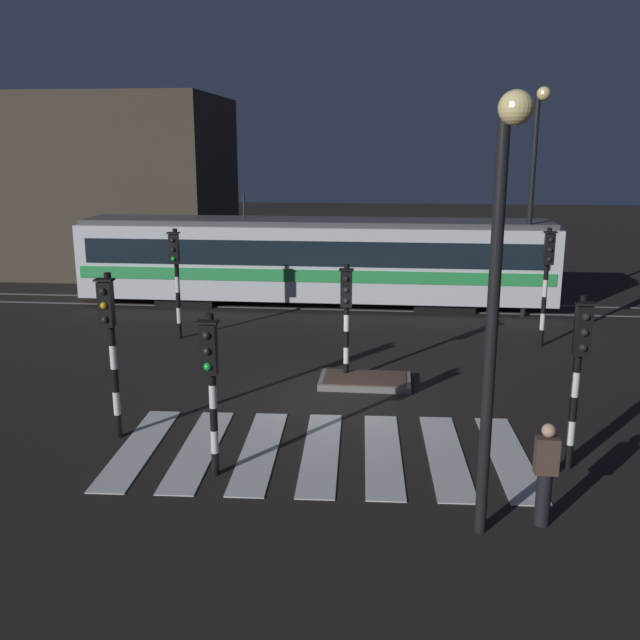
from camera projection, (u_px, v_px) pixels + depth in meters
name	position (u px, v px, depth m)	size (l,w,h in m)	color
ground_plane	(334.00, 400.00, 16.80)	(120.00, 120.00, 0.00)	black
rail_near	(356.00, 310.00, 26.00)	(80.00, 0.12, 0.03)	#59595E
rail_far	(358.00, 302.00, 27.38)	(80.00, 0.12, 0.03)	#59595E
crosswalk_zebra	(321.00, 452.00, 13.93)	(8.18, 4.27, 0.02)	silver
traffic_island	(365.00, 381.00, 17.91)	(2.30, 1.36, 0.18)	slate
traffic_light_corner_far_right	(547.00, 270.00, 20.68)	(0.36, 0.42, 3.57)	black
traffic_light_median_centre	(346.00, 305.00, 17.75)	(0.36, 0.42, 3.01)	black
traffic_light_kerb_mid_left	(211.00, 372.00, 12.42)	(0.36, 0.42, 3.04)	black
traffic_light_corner_far_left	(176.00, 267.00, 21.59)	(0.36, 0.42, 3.44)	black
traffic_light_corner_near_left	(110.00, 332.00, 14.05)	(0.36, 0.42, 3.46)	black
traffic_light_corner_near_right	(579.00, 358.00, 12.65)	(0.36, 0.42, 3.30)	black
street_lamp_near_kerb	(498.00, 269.00, 9.82)	(0.44, 1.21, 6.55)	black
street_lamp_trackside_right	(534.00, 178.00, 23.70)	(0.44, 1.21, 7.71)	black
tram	(314.00, 259.00, 26.43)	(17.70, 2.58, 4.15)	silver
pedestrian_waiting_at_kerb	(545.00, 473.00, 11.08)	(0.36, 0.24, 1.71)	black
building_backdrop	(72.00, 184.00, 34.10)	(14.55, 8.00, 8.16)	#42382D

